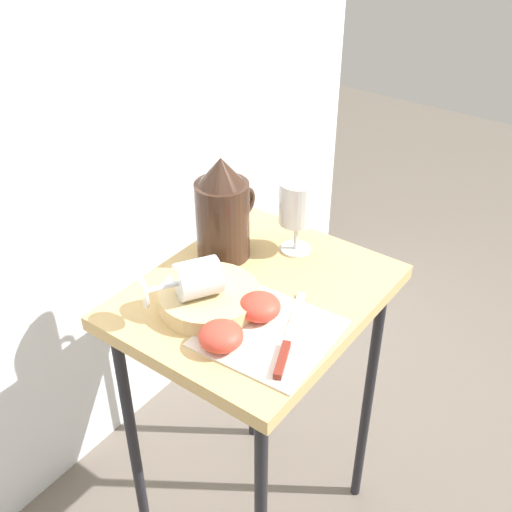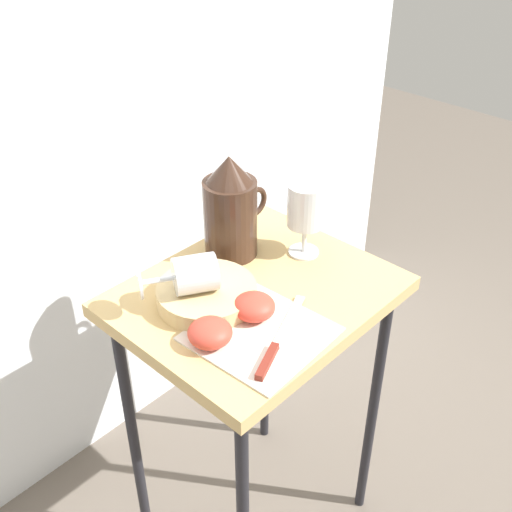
{
  "view_description": "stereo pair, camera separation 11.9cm",
  "coord_description": "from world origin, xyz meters",
  "px_view_note": "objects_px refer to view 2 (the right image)",
  "views": [
    {
      "loc": [
        -0.79,
        -0.58,
        1.48
      ],
      "look_at": [
        0.0,
        0.0,
        0.82
      ],
      "focal_mm": 44.62,
      "sensor_mm": 36.0,
      "label": 1
    },
    {
      "loc": [
        -0.72,
        -0.67,
        1.48
      ],
      "look_at": [
        0.0,
        0.0,
        0.82
      ],
      "focal_mm": 44.62,
      "sensor_mm": 36.0,
      "label": 2
    }
  ],
  "objects_px": {
    "basket_tray": "(207,294)",
    "apple_half_right": "(254,307)",
    "table": "(256,325)",
    "apple_half_left": "(210,333)",
    "wine_glass_tipped_near": "(192,274)",
    "knife": "(275,347)",
    "pitcher": "(231,215)",
    "wine_glass_upright": "(306,209)"
  },
  "relations": [
    {
      "from": "basket_tray",
      "to": "apple_half_right",
      "type": "xyz_separation_m",
      "value": [
        0.03,
        -0.1,
        0.01
      ]
    },
    {
      "from": "table",
      "to": "apple_half_left",
      "type": "relative_size",
      "value": 9.4
    },
    {
      "from": "basket_tray",
      "to": "apple_half_right",
      "type": "height_order",
      "value": "apple_half_right"
    },
    {
      "from": "wine_glass_tipped_near",
      "to": "knife",
      "type": "relative_size",
      "value": 0.7
    },
    {
      "from": "table",
      "to": "apple_half_right",
      "type": "xyz_separation_m",
      "value": [
        -0.06,
        -0.05,
        0.11
      ]
    },
    {
      "from": "knife",
      "to": "apple_half_right",
      "type": "bearing_deg",
      "value": 65.4
    },
    {
      "from": "pitcher",
      "to": "wine_glass_upright",
      "type": "xyz_separation_m",
      "value": [
        0.1,
        -0.11,
        0.02
      ]
    },
    {
      "from": "table",
      "to": "apple_half_right",
      "type": "distance_m",
      "value": 0.14
    },
    {
      "from": "basket_tray",
      "to": "wine_glass_tipped_near",
      "type": "relative_size",
      "value": 1.21
    },
    {
      "from": "basket_tray",
      "to": "apple_half_right",
      "type": "distance_m",
      "value": 0.1
    },
    {
      "from": "wine_glass_tipped_near",
      "to": "pitcher",
      "type": "bearing_deg",
      "value": 23.43
    },
    {
      "from": "table",
      "to": "knife",
      "type": "xyz_separation_m",
      "value": [
        -0.1,
        -0.14,
        0.1
      ]
    },
    {
      "from": "apple_half_right",
      "to": "knife",
      "type": "relative_size",
      "value": 0.35
    },
    {
      "from": "wine_glass_upright",
      "to": "apple_half_right",
      "type": "distance_m",
      "value": 0.25
    },
    {
      "from": "pitcher",
      "to": "apple_half_left",
      "type": "bearing_deg",
      "value": -142.28
    },
    {
      "from": "apple_half_left",
      "to": "apple_half_right",
      "type": "distance_m",
      "value": 0.1
    },
    {
      "from": "apple_half_left",
      "to": "knife",
      "type": "relative_size",
      "value": 0.35
    },
    {
      "from": "pitcher",
      "to": "wine_glass_upright",
      "type": "relative_size",
      "value": 1.38
    },
    {
      "from": "pitcher",
      "to": "apple_half_left",
      "type": "distance_m",
      "value": 0.3
    },
    {
      "from": "table",
      "to": "pitcher",
      "type": "relative_size",
      "value": 3.31
    },
    {
      "from": "pitcher",
      "to": "knife",
      "type": "height_order",
      "value": "pitcher"
    },
    {
      "from": "wine_glass_upright",
      "to": "apple_half_right",
      "type": "bearing_deg",
      "value": -162.82
    },
    {
      "from": "wine_glass_tipped_near",
      "to": "knife",
      "type": "distance_m",
      "value": 0.2
    },
    {
      "from": "wine_glass_upright",
      "to": "apple_half_left",
      "type": "relative_size",
      "value": 2.06
    },
    {
      "from": "basket_tray",
      "to": "pitcher",
      "type": "bearing_deg",
      "value": 29.64
    },
    {
      "from": "basket_tray",
      "to": "apple_half_right",
      "type": "bearing_deg",
      "value": -74.27
    },
    {
      "from": "table",
      "to": "wine_glass_upright",
      "type": "height_order",
      "value": "wine_glass_upright"
    },
    {
      "from": "basket_tray",
      "to": "knife",
      "type": "distance_m",
      "value": 0.18
    },
    {
      "from": "table",
      "to": "basket_tray",
      "type": "distance_m",
      "value": 0.15
    },
    {
      "from": "wine_glass_tipped_near",
      "to": "apple_half_left",
      "type": "distance_m",
      "value": 0.12
    },
    {
      "from": "pitcher",
      "to": "wine_glass_tipped_near",
      "type": "relative_size",
      "value": 1.43
    },
    {
      "from": "basket_tray",
      "to": "table",
      "type": "bearing_deg",
      "value": -25.08
    },
    {
      "from": "apple_half_right",
      "to": "knife",
      "type": "height_order",
      "value": "apple_half_right"
    },
    {
      "from": "wine_glass_tipped_near",
      "to": "apple_half_right",
      "type": "xyz_separation_m",
      "value": [
        0.05,
        -0.11,
        -0.05
      ]
    },
    {
      "from": "knife",
      "to": "table",
      "type": "bearing_deg",
      "value": 53.91
    },
    {
      "from": "wine_glass_upright",
      "to": "wine_glass_tipped_near",
      "type": "distance_m",
      "value": 0.28
    },
    {
      "from": "basket_tray",
      "to": "pitcher",
      "type": "height_order",
      "value": "pitcher"
    },
    {
      "from": "table",
      "to": "apple_half_right",
      "type": "bearing_deg",
      "value": -139.4
    },
    {
      "from": "knife",
      "to": "apple_half_left",
      "type": "bearing_deg",
      "value": 124.52
    },
    {
      "from": "wine_glass_upright",
      "to": "wine_glass_tipped_near",
      "type": "relative_size",
      "value": 1.03
    },
    {
      "from": "wine_glass_upright",
      "to": "wine_glass_tipped_near",
      "type": "xyz_separation_m",
      "value": [
        -0.28,
        0.04,
        -0.04
      ]
    },
    {
      "from": "pitcher",
      "to": "wine_glass_tipped_near",
      "type": "height_order",
      "value": "pitcher"
    }
  ]
}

